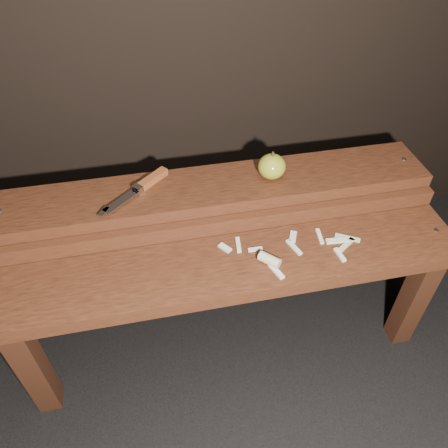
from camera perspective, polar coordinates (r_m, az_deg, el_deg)
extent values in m
plane|color=black|center=(1.46, 0.49, -14.58)|extent=(60.00, 60.00, 0.00)
cube|color=#33180C|center=(1.29, -23.68, -16.75)|extent=(0.06, 0.06, 0.38)
cube|color=#33180C|center=(1.42, 23.50, -8.94)|extent=(0.06, 0.06, 0.38)
cube|color=#421F10|center=(1.11, 1.16, -5.71)|extent=(1.20, 0.20, 0.04)
cylinder|color=slate|center=(1.30, 25.99, -0.75)|extent=(0.01, 0.01, 0.00)
cube|color=#33180C|center=(1.44, -22.92, -5.63)|extent=(0.06, 0.06, 0.46)
cube|color=#33180C|center=(1.56, 18.72, 0.35)|extent=(0.06, 0.06, 0.46)
cube|color=#421F10|center=(1.16, -0.05, -0.19)|extent=(1.20, 0.02, 0.05)
cube|color=#421F10|center=(1.21, -1.06, 4.55)|extent=(1.20, 0.18, 0.04)
cylinder|color=slate|center=(1.39, 22.47, 7.82)|extent=(0.01, 0.01, 0.00)
ellipsoid|color=olive|center=(1.21, 6.26, 7.48)|extent=(0.08, 0.08, 0.07)
cylinder|color=#382314|center=(1.18, 6.41, 9.07)|extent=(0.01, 0.01, 0.01)
cube|color=brown|center=(1.21, -9.27, 5.85)|extent=(0.09, 0.08, 0.02)
cube|color=silver|center=(1.18, -11.19, 4.47)|extent=(0.03, 0.03, 0.02)
cube|color=silver|center=(1.15, -13.35, 2.89)|extent=(0.10, 0.09, 0.00)
cube|color=silver|center=(1.13, -15.46, 1.58)|extent=(0.03, 0.04, 0.00)
cube|color=beige|center=(1.12, 0.12, -3.12)|extent=(0.03, 0.04, 0.01)
cube|color=beige|center=(1.18, 12.38, -1.56)|extent=(0.02, 0.05, 0.01)
cube|color=beige|center=(1.13, 1.88, -2.72)|extent=(0.02, 0.05, 0.01)
cube|color=beige|center=(1.14, 9.12, -3.00)|extent=(0.03, 0.06, 0.01)
cube|color=beige|center=(1.08, 6.82, -6.10)|extent=(0.03, 0.06, 0.01)
cube|color=beige|center=(1.18, 14.55, -2.09)|extent=(0.06, 0.02, 0.01)
cube|color=beige|center=(1.12, 4.08, -3.31)|extent=(0.04, 0.01, 0.01)
cube|color=beige|center=(1.14, 14.89, -3.89)|extent=(0.02, 0.05, 0.01)
cube|color=beige|center=(1.17, 8.99, -1.64)|extent=(0.03, 0.04, 0.01)
cylinder|color=#C9BB8C|center=(1.09, 5.95, -4.65)|extent=(0.06, 0.06, 0.03)
cube|color=#BCC988|center=(1.19, 15.83, -1.74)|extent=(0.06, 0.04, 0.00)
cube|color=#BCC988|center=(1.17, 15.64, -2.65)|extent=(0.06, 0.05, 0.00)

